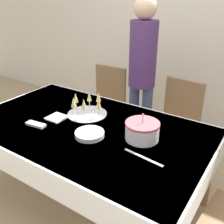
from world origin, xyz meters
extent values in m
plane|color=tan|center=(0.00, 0.00, 0.00)|extent=(12.00, 12.00, 0.00)
cube|color=silver|center=(0.00, 1.89, 1.35)|extent=(8.00, 0.05, 2.70)
cube|color=white|center=(0.00, 0.00, 0.75)|extent=(1.93, 1.14, 0.03)
cube|color=white|center=(0.00, 0.00, 0.66)|extent=(1.96, 1.17, 0.21)
cylinder|color=olive|center=(-0.91, 0.51, 0.37)|extent=(0.06, 0.06, 0.73)
cylinder|color=olive|center=(0.91, 0.51, 0.37)|extent=(0.06, 0.06, 0.73)
cube|color=olive|center=(-0.43, 0.82, 0.43)|extent=(0.43, 0.43, 0.04)
cube|color=olive|center=(-0.44, 1.01, 0.70)|extent=(0.40, 0.05, 0.50)
cylinder|color=olive|center=(-0.25, 0.64, 0.21)|extent=(0.04, 0.04, 0.41)
cylinder|color=olive|center=(-0.61, 0.63, 0.21)|extent=(0.04, 0.04, 0.41)
cylinder|color=olive|center=(-0.26, 1.00, 0.21)|extent=(0.04, 0.04, 0.41)
cylinder|color=olive|center=(-0.62, 0.99, 0.21)|extent=(0.04, 0.04, 0.41)
cube|color=olive|center=(0.43, 0.82, 0.43)|extent=(0.45, 0.45, 0.04)
cube|color=olive|center=(0.45, 1.01, 0.70)|extent=(0.40, 0.07, 0.50)
cylinder|color=olive|center=(0.60, 0.62, 0.21)|extent=(0.04, 0.04, 0.41)
cylinder|color=olive|center=(0.24, 0.65, 0.21)|extent=(0.04, 0.04, 0.41)
cylinder|color=olive|center=(0.63, 0.98, 0.21)|extent=(0.04, 0.04, 0.41)
cylinder|color=olive|center=(0.27, 1.01, 0.21)|extent=(0.04, 0.04, 0.41)
cylinder|color=olive|center=(1.05, 0.19, 0.21)|extent=(0.04, 0.04, 0.41)
cylinder|color=white|center=(0.47, 0.07, 0.82)|extent=(0.25, 0.25, 0.12)
cylinder|color=#D15B66|center=(0.47, 0.07, 0.89)|extent=(0.25, 0.25, 0.02)
cylinder|color=#3F72D8|center=(0.47, 0.07, 0.93)|extent=(0.01, 0.01, 0.06)
sphere|color=#F9CC4C|center=(0.47, 0.07, 0.97)|extent=(0.01, 0.01, 0.01)
cylinder|color=silver|center=(-0.13, 0.18, 0.77)|extent=(0.35, 0.35, 0.01)
cylinder|color=silver|center=(0.00, 0.17, 0.77)|extent=(0.05, 0.05, 0.00)
cylinder|color=silver|center=(0.00, 0.17, 0.82)|extent=(0.01, 0.01, 0.08)
cone|color=#E0CC72|center=(0.00, 0.17, 0.90)|extent=(0.04, 0.04, 0.08)
cylinder|color=silver|center=(-0.08, 0.29, 0.77)|extent=(0.05, 0.05, 0.00)
cylinder|color=silver|center=(-0.08, 0.29, 0.82)|extent=(0.01, 0.01, 0.08)
cone|color=#E0CC72|center=(-0.08, 0.29, 0.90)|extent=(0.04, 0.04, 0.08)
cylinder|color=silver|center=(-0.16, 0.25, 0.77)|extent=(0.05, 0.05, 0.00)
cylinder|color=silver|center=(-0.16, 0.25, 0.82)|extent=(0.01, 0.01, 0.08)
cone|color=#E0CC72|center=(-0.16, 0.25, 0.90)|extent=(0.04, 0.04, 0.08)
cylinder|color=silver|center=(-0.24, 0.16, 0.77)|extent=(0.05, 0.05, 0.00)
cylinder|color=silver|center=(-0.24, 0.16, 0.82)|extent=(0.01, 0.01, 0.08)
cone|color=#E0CC72|center=(-0.24, 0.16, 0.90)|extent=(0.04, 0.04, 0.08)
cylinder|color=silver|center=(-0.19, 0.07, 0.77)|extent=(0.05, 0.05, 0.00)
cylinder|color=silver|center=(-0.19, 0.07, 0.82)|extent=(0.01, 0.01, 0.08)
cone|color=#E0CC72|center=(-0.19, 0.07, 0.90)|extent=(0.04, 0.04, 0.08)
cylinder|color=silver|center=(-0.10, 0.10, 0.77)|extent=(0.05, 0.05, 0.00)
cylinder|color=silver|center=(-0.10, 0.10, 0.82)|extent=(0.01, 0.01, 0.08)
cone|color=#E0CC72|center=(-0.10, 0.10, 0.90)|extent=(0.04, 0.04, 0.08)
cylinder|color=silver|center=(0.12, -0.11, 0.77)|extent=(0.22, 0.22, 0.01)
cylinder|color=silver|center=(0.12, -0.11, 0.77)|extent=(0.22, 0.22, 0.01)
cylinder|color=silver|center=(0.12, -0.11, 0.78)|extent=(0.22, 0.22, 0.01)
cylinder|color=silver|center=(0.12, -0.11, 0.79)|extent=(0.22, 0.22, 0.01)
cylinder|color=silver|center=(0.12, -0.11, 0.79)|extent=(0.22, 0.22, 0.01)
cube|color=silver|center=(0.59, -0.13, 0.77)|extent=(0.30, 0.05, 0.00)
cube|color=silver|center=(-0.34, -0.22, 0.77)|extent=(0.18, 0.08, 0.02)
cube|color=white|center=(-0.29, -0.03, 0.77)|extent=(0.15, 0.15, 0.01)
cylinder|color=#3F4C72|center=(-0.07, 0.93, 0.42)|extent=(0.11, 0.11, 0.83)
cylinder|color=#3F4C72|center=(0.09, 0.93, 0.42)|extent=(0.11, 0.11, 0.83)
cylinder|color=#4C2D60|center=(0.01, 0.93, 1.16)|extent=(0.28, 0.28, 0.66)
sphere|color=#D8B293|center=(0.01, 0.93, 1.60)|extent=(0.23, 0.23, 0.23)
camera|label=1|loc=(1.20, -1.43, 1.77)|focal=42.00mm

